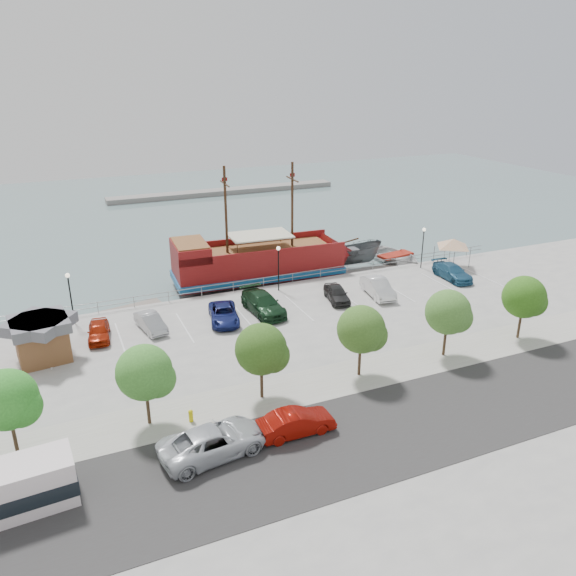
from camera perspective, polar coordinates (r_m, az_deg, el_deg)
name	(u,v)px	position (r m, az deg, el deg)	size (l,w,h in m)	color
ground	(308,327)	(47.27, 2.08, -4.02)	(160.00, 160.00, 0.00)	slate
land_slab	(482,480)	(32.31, 19.14, -17.93)	(100.00, 58.00, 1.20)	gray
street	(425,419)	(34.92, 13.74, -12.76)	(100.00, 8.00, 0.04)	#2E2C2B
sidewalk	(372,372)	(39.05, 8.48, -8.40)	(100.00, 4.00, 0.05)	gray
seawall_railing	(273,281)	(53.26, -1.50, 0.76)	(50.00, 0.06, 1.00)	gray
far_shore	(225,191)	(99.74, -6.44, 9.72)	(40.00, 3.00, 0.80)	gray
pirate_ship	(272,261)	(57.09, -1.68, 2.78)	(19.84, 6.46, 12.42)	maroon
patrol_boat	(350,257)	(60.97, 6.27, 3.17)	(2.65, 7.03, 2.72)	#4A4F52
speedboat	(395,258)	(63.35, 10.86, 2.98)	(4.84, 6.78, 1.40)	silver
dock_west	(126,311)	(51.96, -16.09, -2.25)	(6.47, 1.85, 0.37)	slate
dock_mid	(346,277)	(58.45, 5.89, 1.16)	(6.85, 1.96, 0.39)	gray
dock_east	(394,269)	(61.43, 10.72, 1.90)	(6.73, 1.92, 0.38)	gray
shed	(41,338)	(43.19, -23.78, -4.64)	(4.20, 4.20, 3.09)	brown
canopy_tent	(454,239)	(60.26, 16.48, 4.82)	(4.91, 4.91, 3.45)	slate
street_van	(214,441)	(31.11, -7.54, -15.16)	(2.72, 5.89, 1.64)	silver
street_sedan	(296,423)	(32.39, 0.85, -13.50)	(1.54, 4.41, 1.45)	maroon
fire_hydrant	(191,415)	(33.96, -9.84, -12.63)	(0.28, 0.28, 0.81)	yellow
lamp_post_left	(70,289)	(47.84, -21.31, -0.10)	(0.36, 0.36, 4.28)	black
lamp_post_mid	(278,260)	(51.32, -0.98, 2.82)	(0.36, 0.36, 4.28)	black
lamp_post_right	(423,241)	(59.02, 13.57, 4.70)	(0.36, 0.36, 4.28)	black
tree_a	(10,401)	(32.73, -26.40, -10.28)	(3.30, 3.20, 5.00)	#473321
tree_b	(147,374)	(32.78, -14.10, -8.46)	(3.30, 3.20, 5.00)	#473321
tree_c	(264,351)	(34.28, -2.48, -6.38)	(3.30, 3.20, 5.00)	#473321
tree_d	(364,331)	(37.08, 7.69, -4.33)	(3.30, 3.20, 5.00)	#473321
tree_e	(450,313)	(40.89, 16.15, -2.50)	(3.30, 3.20, 5.00)	#473321
tree_f	(526,298)	(45.46, 23.03, -0.97)	(3.30, 3.20, 5.00)	#473321
parked_car_a	(99,331)	(45.15, -18.68, -4.15)	(1.58, 3.93, 1.34)	#9C1E07
parked_car_b	(151,322)	(45.50, -13.78, -3.41)	(1.41, 4.03, 1.33)	#9FA0A4
parked_car_c	(224,314)	(45.96, -6.54, -2.64)	(2.22, 4.81, 1.34)	navy
parked_car_d	(263,303)	(47.33, -2.54, -1.58)	(2.31, 5.68, 1.65)	black
parked_car_e	(337,293)	(49.91, 4.98, -0.55)	(1.65, 4.10, 1.40)	black
parked_car_f	(378,287)	(51.46, 9.11, 0.06)	(1.69, 4.86, 1.60)	silver
parked_car_h	(452,272)	(57.27, 16.36, 1.57)	(2.01, 4.93, 1.43)	#23577A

